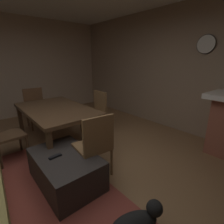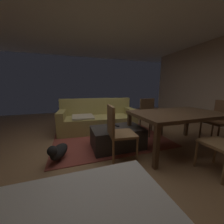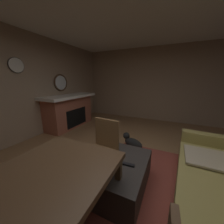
{
  "view_description": "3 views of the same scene",
  "coord_description": "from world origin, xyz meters",
  "views": [
    {
      "loc": [
        -1.78,
        0.73,
        1.61
      ],
      "look_at": [
        0.27,
        -1.02,
        0.76
      ],
      "focal_mm": 27.23,
      "sensor_mm": 36.0,
      "label": 1
    },
    {
      "loc": [
        -0.78,
        -2.35,
        1.21
      ],
      "look_at": [
        -0.24,
        -0.69,
        0.88
      ],
      "focal_mm": 20.21,
      "sensor_mm": 36.0,
      "label": 2
    },
    {
      "loc": [
        1.58,
        0.5,
        1.54
      ],
      "look_at": [
        -0.16,
        -0.32,
        1.06
      ],
      "focal_mm": 20.6,
      "sensor_mm": 36.0,
      "label": 3
    }
  ],
  "objects": [
    {
      "name": "floor",
      "position": [
        0.0,
        0.0,
        0.0
      ],
      "size": [
        8.73,
        8.73,
        0.0
      ],
      "primitive_type": "plane",
      "color": "olive"
    },
    {
      "name": "wall_back_fireplace_side",
      "position": [
        0.0,
        -2.94,
        1.36
      ],
      "size": [
        7.68,
        0.12,
        2.71
      ],
      "primitive_type": "cube",
      "color": "#9E846B",
      "rests_on": "ground"
    },
    {
      "name": "wall_left",
      "position": [
        -3.64,
        0.0,
        1.36
      ],
      "size": [
        0.12,
        6.27,
        2.71
      ],
      "primitive_type": "cube",
      "color": "#9E846B",
      "rests_on": "ground"
    },
    {
      "name": "area_rug",
      "position": [
        0.09,
        0.53,
        0.01
      ],
      "size": [
        2.6,
        2.0,
        0.01
      ],
      "primitive_type": "cube",
      "color": "brown",
      "rests_on": "ground"
    },
    {
      "name": "fireplace",
      "position": [
        -1.6,
        -2.56,
        0.54
      ],
      "size": [
        1.88,
        0.76,
        1.07
      ],
      "color": "#9E5642",
      "rests_on": "ground"
    },
    {
      "name": "round_wall_mirror",
      "position": [
        -1.6,
        -2.85,
        1.45
      ],
      "size": [
        0.55,
        0.05,
        0.55
      ],
      "color": "#4C331E"
    },
    {
      "name": "ottoman_coffee_table",
      "position": [
        0.09,
        -0.05,
        0.21
      ],
      "size": [
        1.03,
        0.67,
        0.42
      ],
      "primitive_type": "cube",
      "color": "#2D2826",
      "rests_on": "ground"
    },
    {
      "name": "tv_remote",
      "position": [
        0.11,
        0.06,
        0.43
      ],
      "size": [
        0.06,
        0.16,
        0.02
      ],
      "primitive_type": "cube",
      "rotation": [
        0.0,
        0.0,
        0.06
      ],
      "color": "black",
      "rests_on": "ottoman_coffee_table"
    },
    {
      "name": "dining_table",
      "position": [
        1.2,
        -0.44,
        0.67
      ],
      "size": [
        1.75,
        1.04,
        0.74
      ],
      "color": "#513823",
      "rests_on": "ground"
    },
    {
      "name": "dining_chair_west",
      "position": [
        -0.06,
        -0.43,
        0.52
      ],
      "size": [
        0.48,
        0.48,
        0.93
      ],
      "color": "brown",
      "rests_on": "ground"
    },
    {
      "name": "small_dog",
      "position": [
        -1.03,
        -0.22,
        0.17
      ],
      "size": [
        0.36,
        0.52,
        0.3
      ],
      "color": "black",
      "rests_on": "ground"
    },
    {
      "name": "wall_clock",
      "position": [
        -0.33,
        -2.85,
        1.87
      ],
      "size": [
        0.35,
        0.03,
        0.35
      ],
      "color": "silver"
    }
  ]
}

